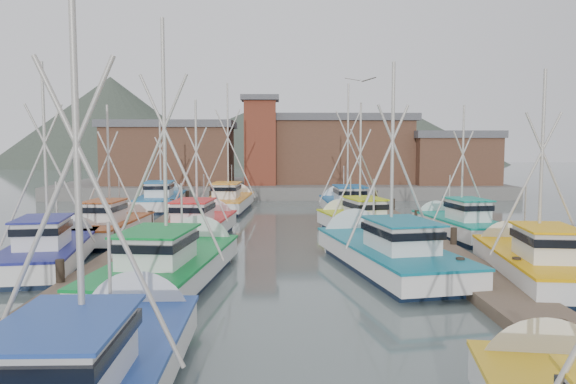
{
  "coord_description": "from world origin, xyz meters",
  "views": [
    {
      "loc": [
        -0.49,
        -21.32,
        5.23
      ],
      "look_at": [
        0.15,
        8.68,
        2.6
      ],
      "focal_mm": 35.0,
      "sensor_mm": 36.0,
      "label": 1
    }
  ],
  "objects_px": {
    "boat_0": "(97,371)",
    "boat_12": "(230,201)",
    "boat_4": "(174,264)",
    "lookout_tower": "(260,140)",
    "boat_8": "(200,226)"
  },
  "relations": [
    {
      "from": "boat_0",
      "to": "boat_12",
      "type": "distance_m",
      "value": 32.68
    },
    {
      "from": "boat_0",
      "to": "boat_8",
      "type": "bearing_deg",
      "value": 91.4
    },
    {
      "from": "boat_0",
      "to": "boat_4",
      "type": "xyz_separation_m",
      "value": [
        -0.26,
        9.88,
        0.0
      ]
    },
    {
      "from": "boat_4",
      "to": "lookout_tower",
      "type": "bearing_deg",
      "value": 93.07
    },
    {
      "from": "boat_4",
      "to": "boat_12",
      "type": "xyz_separation_m",
      "value": [
        0.24,
        22.8,
        0.0
      ]
    },
    {
      "from": "boat_0",
      "to": "boat_4",
      "type": "relative_size",
      "value": 0.9
    },
    {
      "from": "boat_4",
      "to": "boat_8",
      "type": "xyz_separation_m",
      "value": [
        -0.33,
        9.85,
        -0.01
      ]
    },
    {
      "from": "boat_0",
      "to": "boat_12",
      "type": "xyz_separation_m",
      "value": [
        -0.02,
        32.68,
        0.01
      ]
    },
    {
      "from": "boat_0",
      "to": "boat_8",
      "type": "height_order",
      "value": "boat_0"
    },
    {
      "from": "boat_4",
      "to": "boat_12",
      "type": "height_order",
      "value": "boat_12"
    },
    {
      "from": "lookout_tower",
      "to": "boat_4",
      "type": "height_order",
      "value": "lookout_tower"
    },
    {
      "from": "boat_0",
      "to": "boat_12",
      "type": "bearing_deg",
      "value": 89.73
    },
    {
      "from": "lookout_tower",
      "to": "boat_12",
      "type": "height_order",
      "value": "boat_12"
    },
    {
      "from": "lookout_tower",
      "to": "boat_0",
      "type": "relative_size",
      "value": 0.89
    },
    {
      "from": "boat_8",
      "to": "boat_12",
      "type": "height_order",
      "value": "boat_12"
    }
  ]
}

